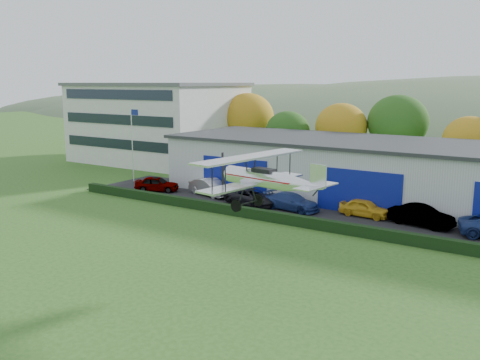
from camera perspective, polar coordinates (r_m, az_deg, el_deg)
The scene contains 15 objects.
ground at distance 27.61m, azimuth -14.43°, elevation -11.90°, with size 300.00×300.00×0.00m, color #2B5B1C.
apron at distance 42.50m, azimuth 9.90°, elevation -3.61°, with size 48.00×9.00×0.05m, color black.
hedge at distance 38.19m, azimuth 7.03°, elevation -4.60°, with size 46.00×0.60×0.80m, color black.
hangar at distance 47.70m, azimuth 15.56°, elevation 0.96°, with size 40.60×12.60×5.30m.
office_block at distance 70.31m, azimuth -9.01°, elevation 6.38°, with size 20.60×15.60×10.40m.
flagpole at distance 55.40m, azimuth -11.80°, elevation 4.67°, with size 1.05×0.10×8.00m.
tree_belt at distance 60.56m, azimuth 15.66°, elevation 5.79°, with size 75.70×13.22×10.12m.
distant_hills at distance 160.39m, azimuth 24.46°, elevation 1.40°, with size 430.00×196.00×56.00m.
car_0 at distance 50.52m, azimuth -9.20°, elevation -0.43°, with size 1.69×4.21×1.43m, color gray.
car_1 at distance 48.09m, azimuth -3.29°, elevation -0.78°, with size 1.68×4.82×1.59m, color silver.
car_2 at distance 44.40m, azimuth 1.27°, elevation -1.88°, with size 2.30×4.99×1.39m, color black.
car_3 at distance 42.82m, azimuth 5.77°, elevation -2.40°, with size 1.96×4.82×1.40m, color navy.
car_4 at distance 41.71m, azimuth 13.66°, elevation -3.03°, with size 1.61×4.01×1.37m, color gold.
car_5 at distance 40.19m, azimuth 19.45°, elevation -3.75°, with size 1.63×4.67×1.54m, color gray.
biplane at distance 27.11m, azimuth 2.78°, elevation 0.31°, with size 6.92×7.93×2.95m.
Camera 1 is at (19.14, -16.90, 10.50)m, focal length 38.49 mm.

